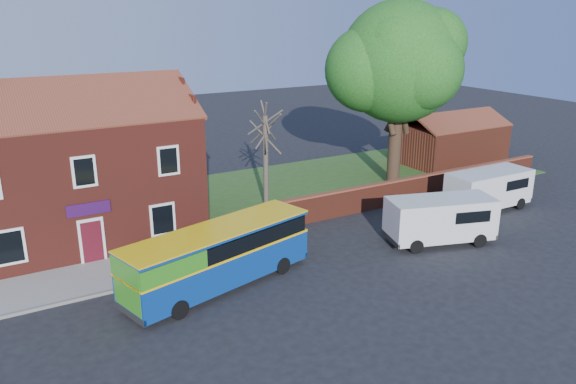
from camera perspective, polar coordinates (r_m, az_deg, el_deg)
ground at (r=24.67m, az=1.01°, el=-10.19°), size 120.00×120.00×0.00m
pavement at (r=27.33m, az=-18.32°, el=-8.09°), size 18.00×3.50×0.12m
kerb at (r=25.78m, az=-17.48°, el=-9.61°), size 18.00×0.15×0.14m
grass_strip at (r=41.51m, az=7.24°, el=1.51°), size 26.00×12.00×0.04m
shop_building at (r=31.53m, az=-21.17°, el=1.58°), size 12.30×8.13×10.50m
boundary_wall at (r=36.90m, az=12.87°, el=0.40°), size 22.00×0.38×1.60m
outbuilding at (r=46.96m, az=16.18°, el=4.87°), size 8.20×5.06×4.17m
bus at (r=24.56m, az=-7.59°, el=-6.45°), size 9.22×4.50×2.73m
van_near at (r=30.27m, az=15.23°, el=-2.57°), size 5.91×3.72×2.42m
van_far at (r=36.33m, az=19.73°, el=0.38°), size 5.46×2.31×2.39m
large_tree at (r=39.13m, az=11.14°, el=12.50°), size 10.23×8.09×12.47m
bare_tree at (r=34.27m, az=-2.28°, el=3.64°), size 2.33×2.78×6.22m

